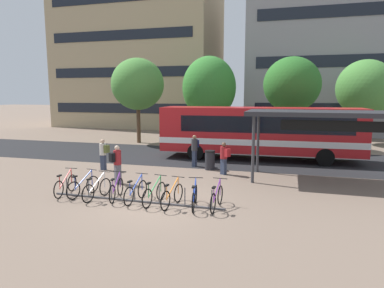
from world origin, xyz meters
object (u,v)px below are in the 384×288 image
at_px(commuter_olive_pack_2, 103,152).
at_px(commuter_navy_pack_1, 195,148).
at_px(parked_bicycle_purple_3, 116,189).
at_px(parked_bicycle_green_5, 154,194).
at_px(parked_bicycle_blue_4, 136,192).
at_px(street_tree_1, 209,88).
at_px(parked_bicycle_blue_7, 195,197).
at_px(city_bus, 258,131).
at_px(parked_bicycle_orange_6, 172,196).
at_px(street_tree_3, 292,85).
at_px(commuter_black_pack_0, 117,162).
at_px(parked_bicycle_white_2, 97,189).
at_px(trash_bin, 210,160).
at_px(street_tree_0, 365,88).
at_px(parked_bicycle_red_0, 66,185).
at_px(commuter_red_pack_3, 224,156).
at_px(parked_bicycle_purple_8, 217,198).
at_px(parked_bicycle_blue_1, 83,187).
at_px(street_tree_2, 138,84).
at_px(transit_shelter, 329,116).

bearing_deg(commuter_olive_pack_2, commuter_navy_pack_1, -143.43).
bearing_deg(parked_bicycle_purple_3, parked_bicycle_green_5, -105.67).
xyz_separation_m(parked_bicycle_green_5, commuter_navy_pack_1, (-0.27, 6.72, 0.64)).
distance_m(parked_bicycle_blue_4, street_tree_1, 18.98).
distance_m(parked_bicycle_blue_7, street_tree_1, 19.36).
height_order(parked_bicycle_blue_4, parked_bicycle_green_5, same).
xyz_separation_m(city_bus, parked_bicycle_orange_6, (-2.22, -9.86, -1.39)).
distance_m(city_bus, parked_bicycle_purple_3, 10.75).
relative_size(parked_bicycle_purple_3, street_tree_3, 0.25).
bearing_deg(commuter_black_pack_0, parked_bicycle_blue_7, -83.18).
height_order(parked_bicycle_purple_3, commuter_olive_pack_2, commuter_olive_pack_2).
xyz_separation_m(parked_bicycle_green_5, street_tree_3, (4.91, 15.44, 4.32)).
bearing_deg(commuter_black_pack_0, parked_bicycle_white_2, -137.11).
bearing_deg(trash_bin, street_tree_0, 51.69).
relative_size(parked_bicycle_green_5, street_tree_3, 0.25).
distance_m(parked_bicycle_purple_3, parked_bicycle_blue_7, 3.15).
bearing_deg(parked_bicycle_red_0, street_tree_1, -11.72).
relative_size(commuter_red_pack_3, trash_bin, 1.58).
xyz_separation_m(parked_bicycle_red_0, parked_bicycle_orange_6, (4.58, -0.21, 0.00)).
bearing_deg(parked_bicycle_purple_8, parked_bicycle_blue_1, 92.15).
distance_m(city_bus, parked_bicycle_blue_1, 11.43).
xyz_separation_m(commuter_black_pack_0, street_tree_2, (-4.51, 12.35, 3.80)).
xyz_separation_m(parked_bicycle_orange_6, commuter_red_pack_3, (0.94, 5.33, 0.55)).
relative_size(parked_bicycle_white_2, parked_bicycle_purple_8, 1.00).
bearing_deg(commuter_red_pack_3, city_bus, -74.37).
xyz_separation_m(city_bus, parked_bicycle_purple_3, (-4.55, -9.64, -1.39)).
bearing_deg(parked_bicycle_purple_8, street_tree_2, 36.20).
bearing_deg(commuter_navy_pack_1, street_tree_3, 157.37).
distance_m(parked_bicycle_white_2, parked_bicycle_blue_4, 1.58).
bearing_deg(street_tree_1, transit_shelter, -57.63).
bearing_deg(commuter_olive_pack_2, street_tree_0, -126.94).
relative_size(trash_bin, street_tree_1, 0.14).
relative_size(parked_bicycle_red_0, transit_shelter, 0.24).
distance_m(commuter_navy_pack_1, trash_bin, 1.25).
bearing_deg(parked_bicycle_orange_6, street_tree_0, -19.33).
relative_size(parked_bicycle_red_0, parked_bicycle_purple_3, 1.01).
bearing_deg(transit_shelter, commuter_navy_pack_1, 167.03).
distance_m(parked_bicycle_white_2, street_tree_2, 15.99).
distance_m(commuter_olive_pack_2, street_tree_3, 14.99).
height_order(city_bus, parked_bicycle_red_0, city_bus).
bearing_deg(parked_bicycle_blue_1, parked_bicycle_blue_7, -79.98).
height_order(parked_bicycle_orange_6, trash_bin, trash_bin).
relative_size(city_bus, trash_bin, 11.74).
distance_m(parked_bicycle_white_2, street_tree_0, 23.02).
distance_m(parked_bicycle_red_0, commuter_black_pack_0, 2.47).
distance_m(city_bus, transit_shelter, 5.99).
relative_size(parked_bicycle_green_5, parked_bicycle_orange_6, 1.00).
relative_size(commuter_black_pack_0, commuter_navy_pack_1, 0.99).
relative_size(parked_bicycle_blue_1, street_tree_0, 0.25).
xyz_separation_m(parked_bicycle_purple_3, commuter_olive_pack_2, (-3.07, 4.41, 0.56)).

